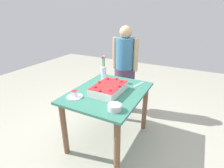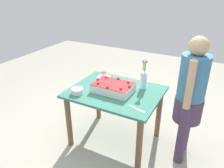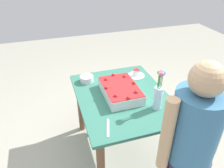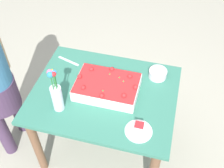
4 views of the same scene
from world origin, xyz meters
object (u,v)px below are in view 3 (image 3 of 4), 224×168
object	(u,v)px
person_standing	(189,150)
fruit_bowl	(87,79)
sheet_cake	(120,90)
cake_knife	(108,128)
flower_vase	(158,94)
serving_plate_with_slice	(136,74)

from	to	relation	value
person_standing	fruit_bowl	bearing A→B (deg)	19.08
fruit_bowl	sheet_cake	bearing A→B (deg)	36.57
sheet_cake	cake_knife	xyz separation A→B (m)	(0.41, -0.25, -0.05)
sheet_cake	fruit_bowl	size ratio (longest dim) A/B	3.30
flower_vase	serving_plate_with_slice	bearing A→B (deg)	174.83
serving_plate_with_slice	person_standing	xyz separation A→B (m)	(1.17, -0.13, 0.08)
cake_knife	fruit_bowl	world-z (taller)	fruit_bowl
cake_knife	flower_vase	distance (m)	0.53
fruit_bowl	person_standing	distance (m)	1.29
serving_plate_with_slice	person_standing	world-z (taller)	person_standing
fruit_bowl	cake_knife	bearing A→B (deg)	0.68
sheet_cake	person_standing	xyz separation A→B (m)	(0.87, 0.16, 0.05)
cake_knife	person_standing	bearing A→B (deg)	58.72
serving_plate_with_slice	person_standing	distance (m)	1.18
sheet_cake	flower_vase	xyz separation A→B (m)	(0.30, 0.24, 0.10)
person_standing	serving_plate_with_slice	bearing A→B (deg)	-6.48
flower_vase	person_standing	distance (m)	0.58
cake_knife	sheet_cake	bearing A→B (deg)	165.53
flower_vase	person_standing	xyz separation A→B (m)	(0.57, -0.08, -0.05)
sheet_cake	flower_vase	world-z (taller)	flower_vase
cake_knife	person_standing	xyz separation A→B (m)	(0.46, 0.41, 0.10)
sheet_cake	person_standing	bearing A→B (deg)	10.62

